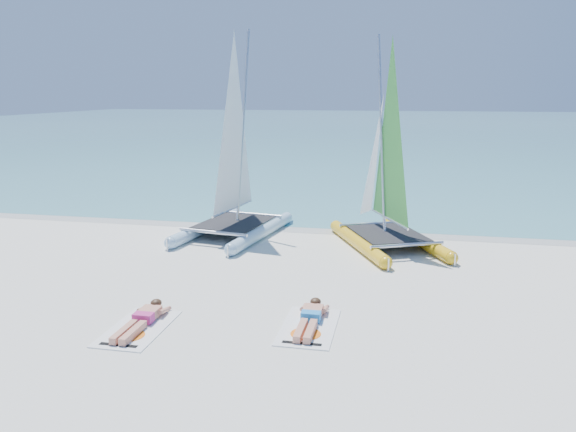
# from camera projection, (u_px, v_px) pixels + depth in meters

# --- Properties ---
(ground) EXTENTS (140.00, 140.00, 0.00)m
(ground) POSITION_uv_depth(u_px,v_px,m) (305.00, 286.00, 12.72)
(ground) COLOR silver
(ground) RESTS_ON ground
(sea) EXTENTS (140.00, 115.00, 0.01)m
(sea) POSITION_uv_depth(u_px,v_px,m) (388.00, 125.00, 72.97)
(sea) COLOR #74C2C1
(sea) RESTS_ON ground
(wet_sand_strip) EXTENTS (140.00, 1.40, 0.01)m
(wet_sand_strip) POSITION_uv_depth(u_px,v_px,m) (335.00, 229.00, 17.98)
(wet_sand_strip) COLOR beige
(wet_sand_strip) RESTS_ON ground
(catamaran_blue) EXTENTS (2.97, 4.99, 6.39)m
(catamaran_blue) POSITION_uv_depth(u_px,v_px,m) (234.00, 173.00, 16.94)
(catamaran_blue) COLOR #ABCEE1
(catamaran_blue) RESTS_ON ground
(catamaran_yellow) EXTENTS (3.82, 4.96, 6.11)m
(catamaran_yellow) POSITION_uv_depth(u_px,v_px,m) (384.00, 177.00, 16.02)
(catamaran_yellow) COLOR yellow
(catamaran_yellow) RESTS_ON ground
(towel_a) EXTENTS (1.00, 1.85, 0.02)m
(towel_a) POSITION_uv_depth(u_px,v_px,m) (138.00, 328.00, 10.43)
(towel_a) COLOR white
(towel_a) RESTS_ON ground
(sunbather_a) EXTENTS (0.37, 1.73, 0.26)m
(sunbather_a) POSITION_uv_depth(u_px,v_px,m) (142.00, 319.00, 10.59)
(sunbather_a) COLOR tan
(sunbather_a) RESTS_ON towel_a
(towel_b) EXTENTS (1.00, 1.85, 0.02)m
(towel_b) POSITION_uv_depth(u_px,v_px,m) (309.00, 327.00, 10.50)
(towel_b) COLOR white
(towel_b) RESTS_ON ground
(sunbather_b) EXTENTS (0.37, 1.73, 0.26)m
(sunbather_b) POSITION_uv_depth(u_px,v_px,m) (311.00, 317.00, 10.66)
(sunbather_b) COLOR tan
(sunbather_b) RESTS_ON towel_b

